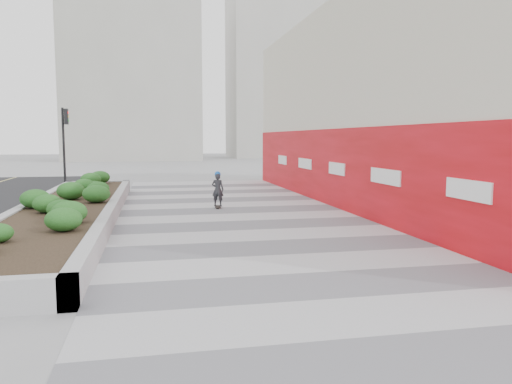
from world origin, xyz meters
TOP-DOWN VIEW (x-y plane):
  - ground at (0.00, 0.00)m, footprint 160.00×160.00m
  - walkway at (0.00, 3.00)m, footprint 8.00×36.00m
  - building at (6.98, 8.98)m, footprint 6.04×24.08m
  - planter at (-5.50, 7.00)m, footprint 3.00×18.00m
  - traffic_signal_near at (-7.23, 17.50)m, footprint 0.33×0.28m
  - distant_bldg_north_l at (-5.00, 55.00)m, footprint 16.00×12.00m
  - distant_bldg_north_r at (15.00, 60.00)m, footprint 14.00×10.00m
  - manhole_cover at (0.50, 3.00)m, footprint 0.44×0.44m
  - skateboarder at (-0.45, 8.91)m, footprint 0.54×0.74m

SIDE VIEW (x-z plane):
  - ground at x=0.00m, z-range 0.00..0.00m
  - manhole_cover at x=0.50m, z-range 0.00..0.01m
  - walkway at x=0.00m, z-range 0.00..0.01m
  - planter at x=-5.50m, z-range -0.03..0.87m
  - skateboarder at x=-0.45m, z-range 0.01..1.42m
  - traffic_signal_near at x=-7.23m, z-range 0.66..4.86m
  - building at x=6.98m, z-range -0.02..7.98m
  - distant_bldg_north_l at x=-5.00m, z-range 0.00..20.00m
  - distant_bldg_north_r at x=15.00m, z-range 0.00..24.00m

